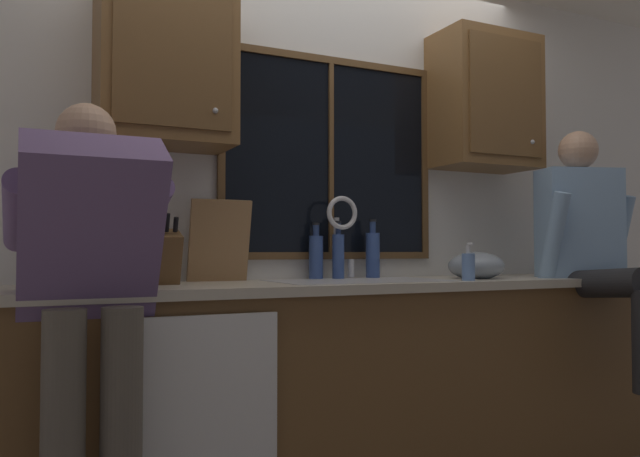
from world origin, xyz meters
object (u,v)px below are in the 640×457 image
object	(u,v)px
person_sitting_on_counter	(595,241)
bottle_amber_small	(373,254)
knife_block	(164,258)
cutting_board	(220,241)
bottle_green_glass	(316,256)
bottle_tall_clear	(338,255)
person_standing	(90,277)
mixing_bowl	(476,266)
soap_dispenser	(468,266)

from	to	relation	value
person_sitting_on_counter	bottle_amber_small	xyz separation A→B (m)	(-1.02, 0.48, -0.06)
knife_block	bottle_amber_small	distance (m)	1.09
person_sitting_on_counter	cutting_board	size ratio (longest dim) A/B	3.39
bottle_green_glass	bottle_tall_clear	xyz separation A→B (m)	(0.10, -0.04, 0.00)
person_standing	bottle_amber_small	world-z (taller)	person_standing
mixing_bowl	soap_dispenser	world-z (taller)	soap_dispenser
person_standing	bottle_amber_small	size ratio (longest dim) A/B	5.39
knife_block	soap_dispenser	bearing A→B (deg)	-11.17
person_standing	cutting_board	distance (m)	0.82
knife_block	bottle_amber_small	world-z (taller)	knife_block
cutting_board	bottle_amber_small	distance (m)	0.79
person_sitting_on_counter	person_standing	bearing A→B (deg)	-178.57
mixing_bowl	cutting_board	bearing A→B (deg)	167.76
bottle_amber_small	mixing_bowl	bearing A→B (deg)	-30.87
mixing_bowl	bottle_tall_clear	xyz separation A→B (m)	(-0.64, 0.24, 0.05)
person_standing	soap_dispenser	bearing A→B (deg)	3.95
cutting_board	bottle_amber_small	xyz separation A→B (m)	(0.79, -0.01, -0.06)
person_standing	knife_block	xyz separation A→B (m)	(0.32, 0.38, 0.06)
knife_block	bottle_tall_clear	xyz separation A→B (m)	(0.87, 0.14, 0.01)
knife_block	bottle_green_glass	xyz separation A→B (m)	(0.77, 0.18, 0.00)
person_sitting_on_counter	bottle_green_glass	size ratio (longest dim) A/B	4.61
knife_block	bottle_amber_small	bearing A→B (deg)	8.44
mixing_bowl	bottle_green_glass	xyz separation A→B (m)	(-0.74, 0.29, 0.05)
person_sitting_on_counter	soap_dispenser	world-z (taller)	person_sitting_on_counter
bottle_green_glass	bottle_tall_clear	size ratio (longest dim) A/B	0.97
knife_block	bottle_amber_small	size ratio (longest dim) A/B	1.09
mixing_bowl	person_standing	bearing A→B (deg)	-171.45
knife_block	person_standing	bearing A→B (deg)	-130.25
mixing_bowl	soap_dispenser	xyz separation A→B (m)	(-0.18, -0.16, 0.00)
person_standing	cutting_board	bearing A→B (deg)	42.03
mixing_bowl	soap_dispenser	bearing A→B (deg)	-137.84
bottle_tall_clear	bottle_amber_small	size ratio (longest dim) A/B	0.96
soap_dispenser	bottle_tall_clear	bearing A→B (deg)	138.88
bottle_amber_small	bottle_tall_clear	bearing A→B (deg)	-175.03
cutting_board	knife_block	bearing A→B (deg)	-149.70
knife_block	person_sitting_on_counter	bearing A→B (deg)	-8.62
mixing_bowl	bottle_amber_small	world-z (taller)	bottle_amber_small
soap_dispenser	bottle_tall_clear	size ratio (longest dim) A/B	0.62
knife_block	cutting_board	distance (m)	0.33
knife_block	bottle_green_glass	distance (m)	0.79
soap_dispenser	bottle_amber_small	bearing A→B (deg)	121.51
mixing_bowl	bottle_amber_small	bearing A→B (deg)	149.13
cutting_board	bottle_tall_clear	distance (m)	0.59
soap_dispenser	knife_block	bearing A→B (deg)	168.83
person_sitting_on_counter	bottle_amber_small	distance (m)	1.13
person_sitting_on_counter	bottle_tall_clear	xyz separation A→B (m)	(-1.22, 0.46, -0.07)
knife_block	soap_dispenser	xyz separation A→B (m)	(1.33, -0.26, -0.04)
person_sitting_on_counter	bottle_tall_clear	size ratio (longest dim) A/B	4.47
bottle_green_glass	cutting_board	bearing A→B (deg)	-177.66
bottle_tall_clear	cutting_board	bearing A→B (deg)	177.74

